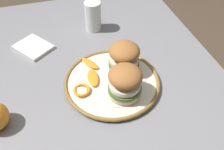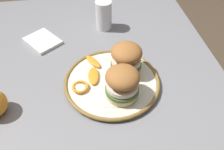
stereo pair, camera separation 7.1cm
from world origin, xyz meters
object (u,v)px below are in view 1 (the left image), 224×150
sandwich_half_left (124,57)px  sandwich_half_right (125,82)px  dining_table (97,99)px  dinner_plate (112,82)px  drinking_glass (93,18)px

sandwich_half_left → sandwich_half_right: bearing=163.3°
dining_table → dinner_plate: bearing=-131.6°
dinner_plate → sandwich_half_right: size_ratio=2.44×
dining_table → dinner_plate: size_ratio=3.69×
dinner_plate → sandwich_half_left: 0.09m
sandwich_half_right → drinking_glass: 0.38m
dinner_plate → sandwich_half_right: (-0.06, -0.02, 0.06)m
dinner_plate → dining_table: bearing=48.4°
sandwich_half_left → drinking_glass: bearing=7.8°
dining_table → dinner_plate: dinner_plate is taller
dinner_plate → sandwich_half_right: 0.09m
dinner_plate → drinking_glass: size_ratio=2.61×
dining_table → sandwich_half_left: 0.20m
drinking_glass → sandwich_half_left: bearing=-172.2°
dining_table → sandwich_half_right: sandwich_half_right is taller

